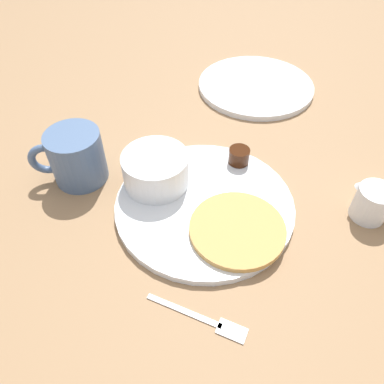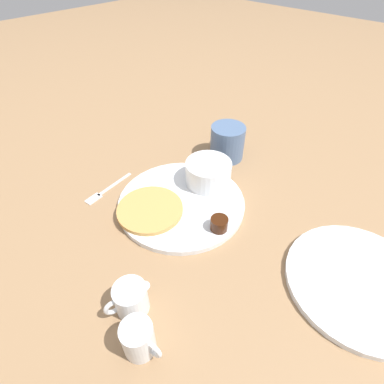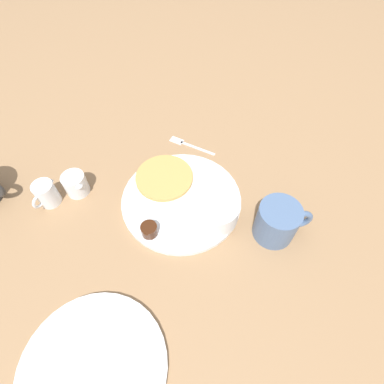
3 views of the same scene
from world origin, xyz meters
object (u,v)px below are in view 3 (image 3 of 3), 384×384
at_px(creamer_pitcher_near, 75,184).
at_px(plate, 181,200).
at_px(fork, 187,144).
at_px(coffee_mug, 278,222).
at_px(bowl, 214,211).
at_px(creamer_pitcher_far, 46,194).

bearing_deg(creamer_pitcher_near, plate, -153.47).
relative_size(plate, fork, 2.08).
bearing_deg(coffee_mug, bowl, 21.25).
xyz_separation_m(bowl, creamer_pitcher_far, (0.34, 0.16, -0.01)).
relative_size(coffee_mug, creamer_pitcher_near, 1.39).
xyz_separation_m(creamer_pitcher_near, fork, (-0.13, -0.27, -0.03)).
height_order(bowl, coffee_mug, coffee_mug).
bearing_deg(fork, plate, 120.12).
height_order(bowl, fork, bowl).
bearing_deg(creamer_pitcher_near, creamer_pitcher_far, 61.98).
distance_m(bowl, creamer_pitcher_far, 0.38).
distance_m(plate, coffee_mug, 0.22).
height_order(creamer_pitcher_far, fork, creamer_pitcher_far).
bearing_deg(fork, bowl, 137.85).
bearing_deg(coffee_mug, plate, 11.79).
distance_m(creamer_pitcher_near, creamer_pitcher_far, 0.07).
distance_m(plate, creamer_pitcher_far, 0.31).
distance_m(bowl, fork, 0.25).
xyz_separation_m(creamer_pitcher_far, fork, (-0.16, -0.33, -0.03)).
height_order(creamer_pitcher_near, fork, creamer_pitcher_near).
bearing_deg(bowl, creamer_pitcher_near, 19.00).
relative_size(creamer_pitcher_far, fork, 0.53).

